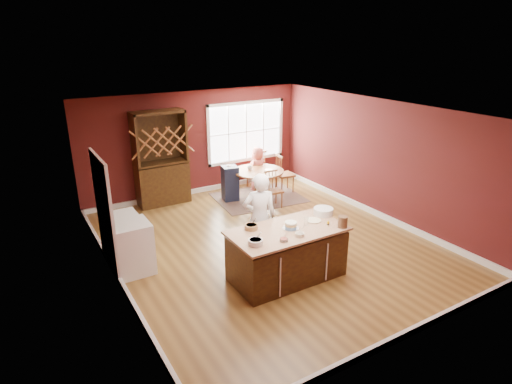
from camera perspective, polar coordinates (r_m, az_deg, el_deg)
room_shell at (r=8.30m, az=1.51°, el=1.54°), size 7.00×7.00×7.00m
window at (r=11.88m, az=-1.34°, el=8.04°), size 2.36×0.10×1.66m
doorway at (r=7.92m, az=-19.48°, el=-3.13°), size 0.08×1.26×2.13m
kitchen_island at (r=7.48m, az=4.14°, el=-8.34°), size 2.00×1.05×0.92m
dining_table at (r=11.00m, az=0.34°, el=1.83°), size 1.28×1.28×0.75m
baker at (r=7.86m, az=0.47°, el=-3.44°), size 0.73×0.60×1.71m
layer_cake at (r=7.28m, az=4.67°, el=-4.44°), size 0.29×0.29×0.12m
bowl_blue at (r=6.73m, az=-0.06°, el=-6.69°), size 0.24×0.24×0.09m
bowl_yellow at (r=7.24m, az=-0.63°, el=-4.68°), size 0.22×0.22×0.08m
bowl_pink at (r=6.86m, az=3.74°, el=-6.37°), size 0.14×0.14×0.05m
bowl_olive at (r=7.04m, az=5.84°, el=-5.65°), size 0.15×0.15×0.06m
drinking_glass at (r=7.42m, az=6.70°, el=-3.89°), size 0.08×0.08×0.15m
dinner_plate at (r=7.63m, az=7.67°, el=-3.77°), size 0.27×0.27×0.02m
white_tub at (r=7.91m, az=8.97°, el=-2.55°), size 0.36×0.36×0.12m
stoneware_crock at (r=7.44m, az=11.48°, el=-3.91°), size 0.17×0.17×0.20m
toy_figurine at (r=7.50m, az=9.59°, el=-4.10°), size 0.04×0.04×0.07m
rug at (r=11.18m, az=0.34°, el=-0.74°), size 2.33×1.89×0.01m
chair_east at (r=11.50m, az=3.90°, el=2.57°), size 0.48×0.50×1.05m
chair_south at (r=10.45m, az=2.39°, el=0.36°), size 0.42×0.40×0.92m
chair_north at (r=11.84m, az=-0.01°, el=3.19°), size 0.50×0.48×1.07m
seated_woman at (r=11.55m, az=0.24°, el=3.10°), size 0.69×0.58×1.21m
high_chair at (r=10.91m, az=-3.48°, el=1.26°), size 0.44×0.44×0.94m
toddler at (r=10.86m, az=-4.01°, el=3.06°), size 0.18×0.14×0.26m
table_plate at (r=10.95m, az=1.71°, el=2.96°), size 0.21×0.21×0.02m
table_cup at (r=10.98m, az=-0.86°, el=3.24°), size 0.15×0.15×0.10m
hutch at (r=10.73m, az=-12.56°, el=4.38°), size 1.27×0.53×2.33m
washer at (r=7.92m, az=-16.18°, el=-7.16°), size 0.65×0.63×0.94m
dryer at (r=8.50m, az=-17.32°, el=-5.61°), size 0.60×0.58×0.87m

